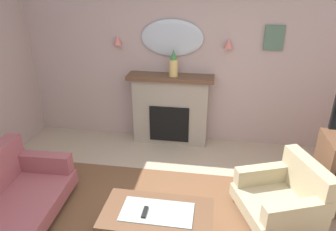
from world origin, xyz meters
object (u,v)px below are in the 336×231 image
wall_sconce_left (117,40)px  mantel_vase_left (174,64)px  tv_remote (145,212)px  fireplace (170,110)px  armchair_in_corner (285,195)px  coffee_table (157,216)px  framed_picture (274,38)px  wall_mirror (172,38)px  wall_sconce_right (228,44)px

wall_sconce_left → mantel_vase_left: bearing=-7.6°
mantel_vase_left → tv_remote: size_ratio=2.61×
wall_sconce_left → tv_remote: bearing=-68.4°
fireplace → armchair_in_corner: bearing=-45.7°
coffee_table → armchair_in_corner: size_ratio=1.05×
coffee_table → tv_remote: size_ratio=6.88×
fireplace → framed_picture: 1.91m
wall_mirror → framed_picture: bearing=0.4°
mantel_vase_left → tv_remote: mantel_vase_left is taller
mantel_vase_left → tv_remote: 2.42m
mantel_vase_left → wall_sconce_right: size_ratio=2.99×
framed_picture → armchair_in_corner: (0.06, -1.75, -1.44)m
fireplace → mantel_vase_left: bearing=-29.5°
coffee_table → armchair_in_corner: 1.50m
wall_sconce_right → tv_remote: 2.77m
mantel_vase_left → wall_sconce_left: (-0.90, 0.12, 0.32)m
fireplace → wall_mirror: (0.00, 0.14, 1.14)m
framed_picture → tv_remote: size_ratio=2.25×
wall_mirror → wall_sconce_left: (-0.85, -0.05, -0.05)m
wall_mirror → wall_sconce_left: size_ratio=6.86×
wall_sconce_left → wall_sconce_right: bearing=0.0°
wall_sconce_left → framed_picture: size_ratio=0.39×
wall_mirror → coffee_table: wall_mirror is taller
coffee_table → armchair_in_corner: armchair_in_corner is taller
wall_sconce_right → armchair_in_corner: size_ratio=0.13×
wall_mirror → coffee_table: 2.74m
tv_remote → wall_mirror: bearing=92.1°
wall_sconce_left → armchair_in_corner: wall_sconce_left is taller
wall_sconce_left → wall_sconce_right: 1.70m
mantel_vase_left → wall_sconce_left: bearing=172.4°
mantel_vase_left → wall_mirror: wall_mirror is taller
fireplace → coffee_table: 2.26m
fireplace → coffee_table: size_ratio=1.24×
framed_picture → coffee_table: framed_picture is taller
wall_sconce_right → framed_picture: bearing=5.3°
tv_remote → wall_sconce_left: bearing=111.6°
coffee_table → wall_sconce_right: bearing=74.6°
mantel_vase_left → coffee_table: 2.42m
wall_mirror → wall_sconce_right: bearing=-3.4°
framed_picture → armchair_in_corner: bearing=-88.1°
framed_picture → mantel_vase_left: bearing=-172.9°
framed_picture → tv_remote: framed_picture is taller
wall_sconce_right → tv_remote: size_ratio=0.88×
fireplace → mantel_vase_left: mantel_vase_left is taller
fireplace → wall_sconce_left: 1.38m
fireplace → framed_picture: size_ratio=3.78×
mantel_vase_left → wall_sconce_left: 0.96m
wall_mirror → framed_picture: 1.50m
fireplace → wall_mirror: size_ratio=1.42×
wall_sconce_left → coffee_table: 2.86m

